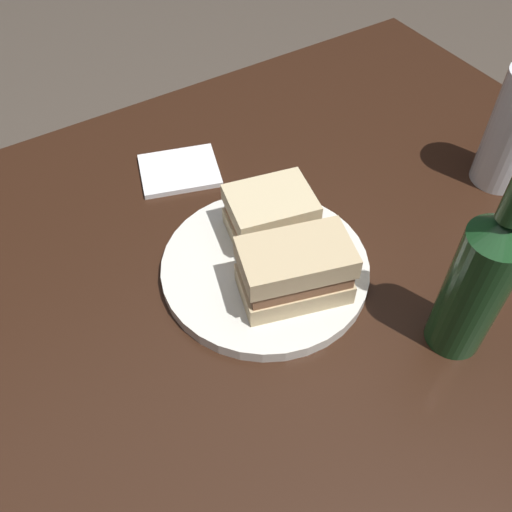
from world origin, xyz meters
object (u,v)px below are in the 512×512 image
Objects in this scene: sandwich_half_right at (270,215)px; napkin at (179,170)px; sandwich_half_left at (295,271)px; plate at (265,268)px; cider_bottle at (479,280)px.

sandwich_half_right reaches higher than napkin.
sandwich_half_left is at bearing 92.31° from napkin.
napkin is (0.01, -0.22, -0.00)m from plate.
sandwich_half_right is at bearing 101.87° from napkin.
plate is 0.25m from cider_bottle.
cider_bottle is (-0.12, 0.14, 0.05)m from sandwich_half_left.
plate is 0.07m from sandwich_half_right.
cider_bottle is (-0.13, 0.19, 0.10)m from plate.
plate is 1.84× the size of sandwich_half_left.
plate is at bearing -83.72° from sandwich_half_left.
sandwich_half_left is at bearing -48.30° from cider_bottle.
napkin is at bearing -72.03° from cider_bottle.
napkin is (0.01, -0.27, -0.05)m from sandwich_half_left.
plate is at bearing 91.37° from napkin.
napkin is (0.13, -0.41, -0.10)m from cider_bottle.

